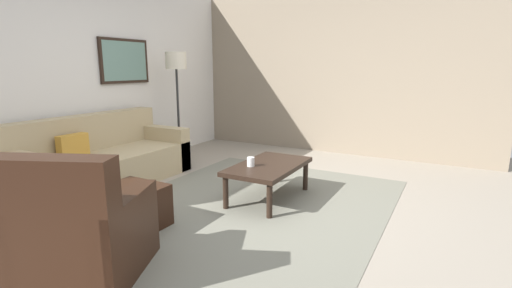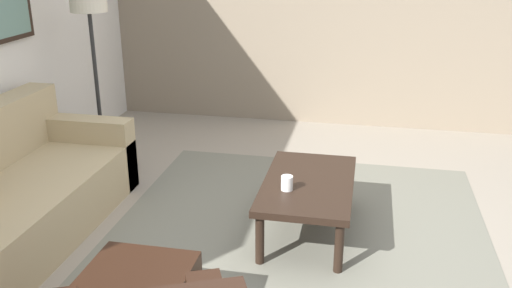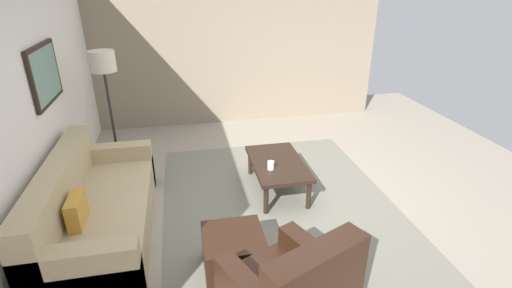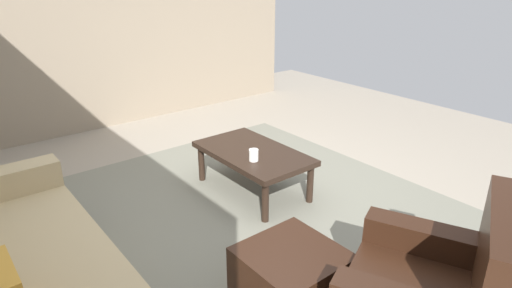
% 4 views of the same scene
% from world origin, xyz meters
% --- Properties ---
extents(ground_plane, '(8.00, 8.00, 0.00)m').
position_xyz_m(ground_plane, '(0.00, 0.00, 0.00)').
color(ground_plane, gray).
extents(stone_feature_panel, '(0.12, 5.20, 2.80)m').
position_xyz_m(stone_feature_panel, '(3.00, 0.00, 1.40)').
color(stone_feature_panel, gray).
rests_on(stone_feature_panel, ground_plane).
extents(area_rug, '(3.46, 2.76, 0.01)m').
position_xyz_m(area_rug, '(0.00, 0.00, 0.00)').
color(area_rug, slate).
rests_on(area_rug, ground_plane).
extents(ottoman, '(0.56, 0.56, 0.40)m').
position_xyz_m(ottoman, '(-1.02, 0.70, 0.20)').
color(ottoman, black).
rests_on(ottoman, ground_plane).
extents(coffee_table, '(1.10, 0.64, 0.41)m').
position_xyz_m(coffee_table, '(0.31, -0.06, 0.36)').
color(coffee_table, black).
rests_on(coffee_table, ground_plane).
extents(cup, '(0.08, 0.08, 0.10)m').
position_xyz_m(cup, '(0.14, 0.07, 0.46)').
color(cup, white).
rests_on(cup, coffee_table).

